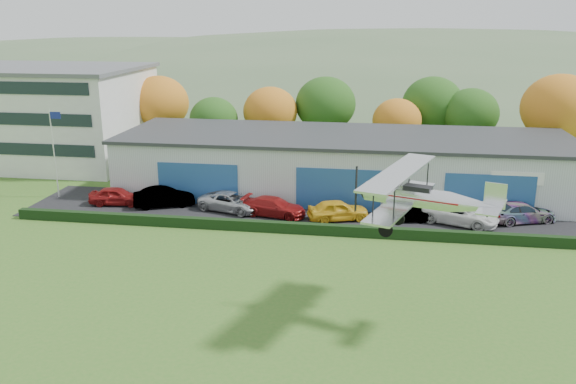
# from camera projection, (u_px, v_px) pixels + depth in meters

# --- Properties ---
(ground) EXTENTS (300.00, 300.00, 0.00)m
(ground) POSITION_uv_depth(u_px,v_px,m) (204.00, 344.00, 29.34)
(ground) COLOR #356921
(ground) RESTS_ON ground
(apron) EXTENTS (48.00, 9.00, 0.05)m
(apron) POSITION_uv_depth(u_px,v_px,m) (313.00, 213.00, 48.79)
(apron) COLOR black
(apron) RESTS_ON ground
(hedge) EXTENTS (46.00, 0.60, 0.80)m
(hedge) POSITION_uv_depth(u_px,v_px,m) (305.00, 228.00, 44.13)
(hedge) COLOR black
(hedge) RESTS_ON ground
(hangar) EXTENTS (40.60, 12.60, 5.30)m
(hangar) POSITION_uv_depth(u_px,v_px,m) (343.00, 163.00, 54.35)
(hangar) COLOR #B2B7BC
(hangar) RESTS_ON ground
(office_block) EXTENTS (20.60, 15.60, 10.40)m
(office_block) POSITION_uv_depth(u_px,v_px,m) (48.00, 114.00, 65.13)
(office_block) COLOR silver
(office_block) RESTS_ON ground
(flagpole) EXTENTS (1.05, 0.10, 8.00)m
(flagpole) POSITION_uv_depth(u_px,v_px,m) (54.00, 145.00, 51.74)
(flagpole) COLOR silver
(flagpole) RESTS_ON ground
(tree_belt) EXTENTS (75.70, 13.22, 10.12)m
(tree_belt) POSITION_uv_depth(u_px,v_px,m) (314.00, 109.00, 66.10)
(tree_belt) COLOR #3D2614
(tree_belt) RESTS_ON ground
(distant_hills) EXTENTS (430.00, 196.00, 56.00)m
(distant_hills) POSITION_uv_depth(u_px,v_px,m) (334.00, 122.00, 166.32)
(distant_hills) COLOR #4C6642
(distant_hills) RESTS_ON ground
(car_0) EXTENTS (4.69, 2.29, 1.54)m
(car_0) POSITION_uv_depth(u_px,v_px,m) (116.00, 196.00, 50.67)
(car_0) COLOR maroon
(car_0) RESTS_ON apron
(car_1) EXTENTS (5.37, 3.57, 1.67)m
(car_1) POSITION_uv_depth(u_px,v_px,m) (164.00, 197.00, 50.15)
(car_1) COLOR gray
(car_1) RESTS_ON apron
(car_2) EXTENTS (6.00, 4.00, 1.53)m
(car_2) POSITION_uv_depth(u_px,v_px,m) (231.00, 202.00, 49.12)
(car_2) COLOR silver
(car_2) RESTS_ON apron
(car_3) EXTENTS (5.49, 3.03, 1.51)m
(car_3) POSITION_uv_depth(u_px,v_px,m) (274.00, 207.00, 47.86)
(car_3) COLOR maroon
(car_3) RESTS_ON apron
(car_4) EXTENTS (5.17, 3.38, 1.64)m
(car_4) POSITION_uv_depth(u_px,v_px,m) (338.00, 210.00, 46.84)
(car_4) COLOR gold
(car_4) RESTS_ON apron
(car_5) EXTENTS (4.25, 2.14, 1.34)m
(car_5) POSITION_uv_depth(u_px,v_px,m) (404.00, 213.00, 46.61)
(car_5) COLOR gray
(car_5) RESTS_ON apron
(car_6) EXTENTS (6.32, 4.61, 1.60)m
(car_6) POSITION_uv_depth(u_px,v_px,m) (461.00, 214.00, 45.98)
(car_6) COLOR silver
(car_6) RESTS_ON apron
(car_7) EXTENTS (5.86, 3.96, 1.58)m
(car_7) POSITION_uv_depth(u_px,v_px,m) (521.00, 212.00, 46.44)
(car_7) COLOR gray
(car_7) RESTS_ON apron
(biplane) EXTENTS (7.59, 8.56, 3.22)m
(biplane) POSITION_uv_depth(u_px,v_px,m) (419.00, 196.00, 29.65)
(biplane) COLOR silver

